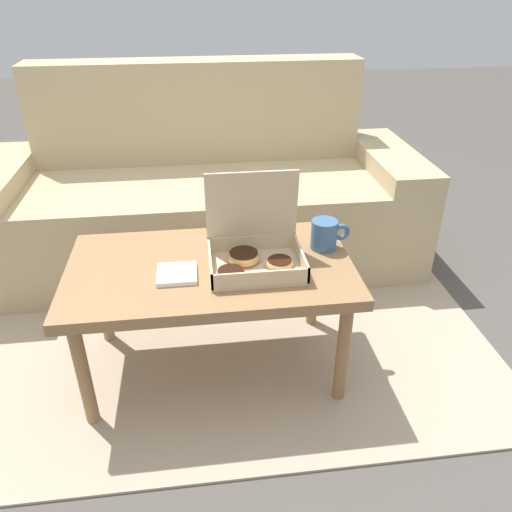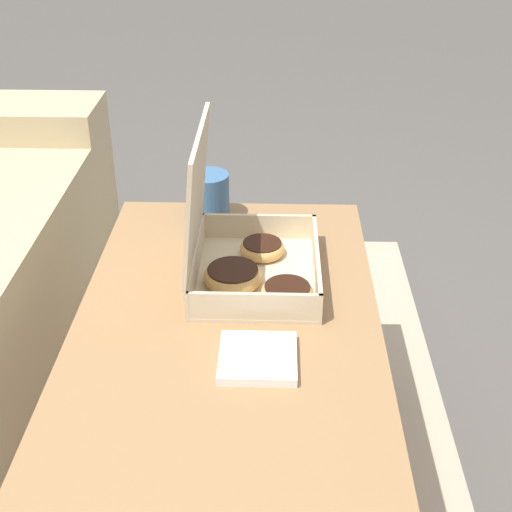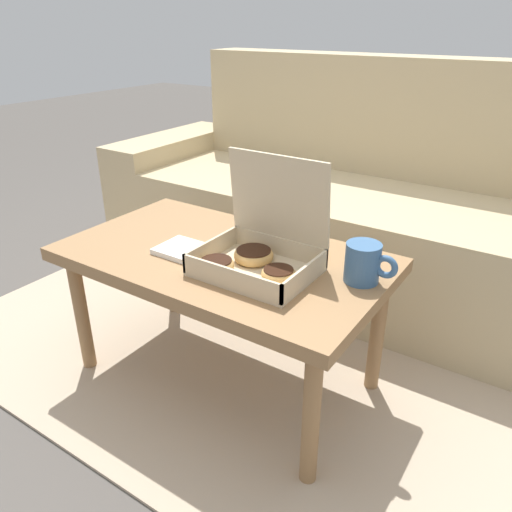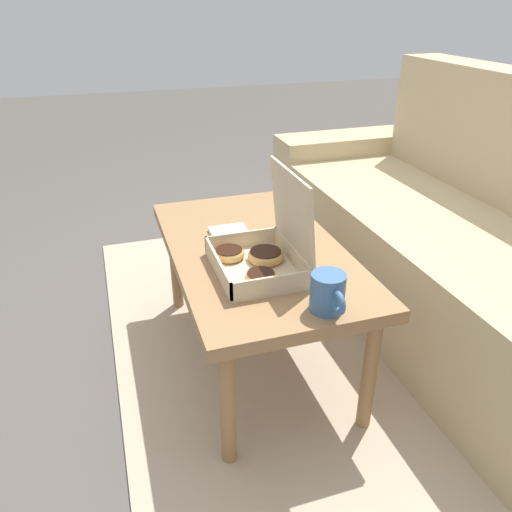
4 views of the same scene
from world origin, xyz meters
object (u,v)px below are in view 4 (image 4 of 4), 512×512
Objects in this scene: coffee_table at (256,260)px; pastry_box at (262,252)px; coffee_mug at (328,293)px; couch at (466,248)px.

coffee_table is 0.18m from pastry_box.
coffee_mug is at bearing 18.81° from pastry_box.
coffee_table is 6.87× the size of coffee_mug.
pastry_box is at bearing -161.19° from coffee_mug.
pastry_box is at bearing -81.03° from couch.
pastry_box is at bearing -10.61° from coffee_table.
couch is 14.95× the size of coffee_mug.
couch is 6.77× the size of pastry_box.
couch is 0.92m from pastry_box.
pastry_box is 0.29m from coffee_mug.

